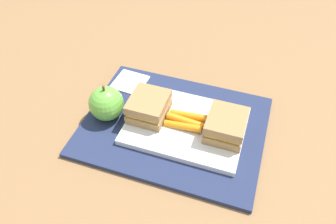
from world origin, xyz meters
The scene contains 8 objects.
ground_plane centered at (0.00, 0.00, 0.00)m, with size 2.40×2.40×0.00m, color olive.
lunchbag_mat centered at (0.00, 0.00, 0.01)m, with size 0.36×0.28×0.01m, color navy.
food_tray centered at (-0.03, 0.00, 0.02)m, with size 0.23×0.17×0.01m, color white.
sandwich_half_left centered at (-0.10, 0.00, 0.04)m, with size 0.07×0.08×0.04m.
sandwich_half_right centered at (0.05, 0.00, 0.04)m, with size 0.07×0.08×0.04m.
carrot_sticks_bundle centered at (-0.02, 0.00, 0.03)m, with size 0.08×0.04×0.02m.
apple centered at (0.14, 0.02, 0.05)m, with size 0.07×0.07×0.08m.
paper_napkin centered at (0.14, -0.09, 0.01)m, with size 0.07×0.07×0.00m, color white.
Camera 1 is at (-0.14, 0.43, 0.52)m, focal length 36.00 mm.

